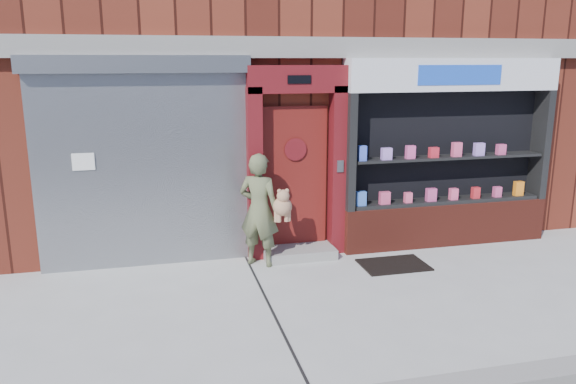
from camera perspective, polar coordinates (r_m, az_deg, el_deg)
name	(u,v)px	position (r m, az deg, el deg)	size (l,w,h in m)	color
ground	(388,297)	(7.48, 10.15, -10.41)	(80.00, 80.00, 0.00)	#9E9E99
curb	(483,384)	(5.78, 19.17, -17.91)	(60.00, 0.30, 0.12)	gray
building	(282,10)	(12.59, -0.58, 18.00)	(12.00, 8.16, 8.00)	#491910
shutter_bay	(142,150)	(8.26, -14.59, 4.10)	(3.10, 0.30, 3.04)	gray
red_door_bay	(296,163)	(8.50, 0.86, 3.00)	(1.52, 0.58, 2.90)	#5E1015
pharmacy_bay	(447,162)	(9.41, 15.84, 2.98)	(3.50, 0.41, 3.00)	maroon
woman	(261,210)	(8.20, -2.78, -1.79)	(0.82, 0.68, 1.68)	#585E3E
doormat	(394,265)	(8.54, 10.68, -7.28)	(0.97, 0.68, 0.02)	black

